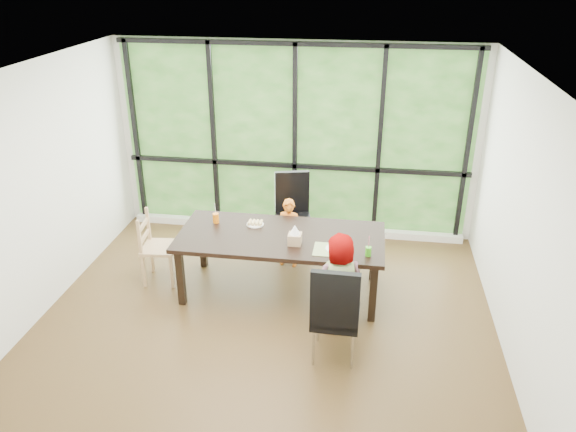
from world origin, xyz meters
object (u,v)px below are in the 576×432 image
(chair_interior_leather, at_px, (336,310))
(child_toddler, at_px, (289,233))
(dining_table, at_px, (281,264))
(plate_far, at_px, (255,224))
(orange_cup, at_px, (216,218))
(plate_near, at_px, (336,249))
(tissue_box, at_px, (295,239))
(child_older, at_px, (337,282))
(chair_window_leather, at_px, (293,215))
(green_cup, at_px, (368,251))
(chair_end_beech, at_px, (160,248))

(chair_interior_leather, xyz_separation_m, child_toddler, (-0.72, 1.73, -0.08))
(dining_table, distance_m, chair_interior_leather, 1.32)
(plate_far, xyz_separation_m, orange_cup, (-0.48, -0.01, 0.05))
(plate_near, height_order, tissue_box, tissue_box)
(orange_cup, bearing_deg, plate_far, 0.90)
(plate_near, bearing_deg, child_older, -82.40)
(chair_window_leather, distance_m, green_cup, 1.70)
(dining_table, xyz_separation_m, chair_interior_leather, (0.72, -1.09, 0.17))
(chair_interior_leather, distance_m, chair_end_beech, 2.49)
(chair_interior_leather, xyz_separation_m, plate_far, (-1.07, 1.31, 0.22))
(chair_window_leather, xyz_separation_m, chair_interior_leather, (0.72, -2.11, 0.00))
(chair_interior_leather, distance_m, orange_cup, 2.04)
(orange_cup, distance_m, green_cup, 1.91)
(plate_far, bearing_deg, dining_table, -33.19)
(chair_end_beech, xyz_separation_m, green_cup, (2.50, -0.36, 0.35))
(green_cup, distance_m, tissue_box, 0.83)
(chair_end_beech, distance_m, child_older, 2.29)
(child_toddler, distance_m, plate_near, 1.14)
(chair_interior_leather, distance_m, child_toddler, 1.88)
(dining_table, bearing_deg, child_older, -40.67)
(chair_window_leather, relative_size, plate_far, 5.27)
(green_cup, height_order, tissue_box, tissue_box)
(dining_table, height_order, chair_interior_leather, chair_interior_leather)
(chair_end_beech, height_order, child_toddler, child_toddler)
(orange_cup, bearing_deg, tissue_box, -21.59)
(child_older, bearing_deg, chair_window_leather, -89.00)
(chair_window_leather, distance_m, plate_near, 1.44)
(chair_window_leather, height_order, plate_near, chair_window_leather)
(green_cup, bearing_deg, chair_window_leather, 126.58)
(chair_interior_leather, bearing_deg, chair_end_beech, -25.78)
(orange_cup, bearing_deg, chair_window_leather, 44.06)
(child_older, bearing_deg, orange_cup, -50.56)
(chair_interior_leather, bearing_deg, plate_far, -49.91)
(orange_cup, height_order, tissue_box, tissue_box)
(orange_cup, bearing_deg, plate_near, -17.26)
(plate_near, bearing_deg, child_toddler, 126.39)
(chair_end_beech, height_order, green_cup, chair_end_beech)
(child_older, relative_size, orange_cup, 9.40)
(chair_window_leather, height_order, green_cup, chair_window_leather)
(chair_window_leather, xyz_separation_m, orange_cup, (-0.83, -0.80, 0.27))
(dining_table, bearing_deg, orange_cup, 165.14)
(green_cup, relative_size, tissue_box, 0.71)
(chair_window_leather, relative_size, plate_near, 4.69)
(plate_far, distance_m, orange_cup, 0.48)
(child_toddler, relative_size, green_cup, 8.77)
(child_older, height_order, green_cup, child_older)
(plate_near, bearing_deg, plate_far, 154.95)
(child_toddler, relative_size, tissue_box, 6.27)
(dining_table, relative_size, chair_end_beech, 2.63)
(chair_end_beech, height_order, tissue_box, chair_end_beech)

